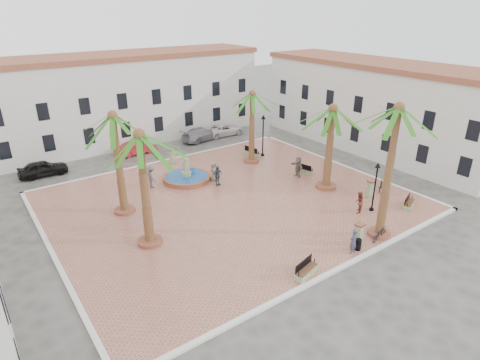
# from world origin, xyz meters

# --- Properties ---
(ground) EXTENTS (120.00, 120.00, 0.00)m
(ground) POSITION_xyz_m (0.00, 0.00, 0.00)
(ground) COLOR #56544F
(ground) RESTS_ON ground
(plaza) EXTENTS (26.00, 22.00, 0.15)m
(plaza) POSITION_xyz_m (0.00, 0.00, 0.07)
(plaza) COLOR #B06D57
(plaza) RESTS_ON ground
(kerb_n) EXTENTS (26.30, 0.30, 0.16)m
(kerb_n) POSITION_xyz_m (0.00, 11.00, 0.08)
(kerb_n) COLOR silver
(kerb_n) RESTS_ON ground
(kerb_s) EXTENTS (26.30, 0.30, 0.16)m
(kerb_s) POSITION_xyz_m (0.00, -11.00, 0.08)
(kerb_s) COLOR silver
(kerb_s) RESTS_ON ground
(kerb_e) EXTENTS (0.30, 22.30, 0.16)m
(kerb_e) POSITION_xyz_m (13.00, 0.00, 0.08)
(kerb_e) COLOR silver
(kerb_e) RESTS_ON ground
(kerb_w) EXTENTS (0.30, 22.30, 0.16)m
(kerb_w) POSITION_xyz_m (-13.00, 0.00, 0.08)
(kerb_w) COLOR silver
(kerb_w) RESTS_ON ground
(building_north) EXTENTS (30.40, 7.40, 9.50)m
(building_north) POSITION_xyz_m (-0.00, 19.99, 4.77)
(building_north) COLOR silver
(building_north) RESTS_ON ground
(building_east) EXTENTS (7.40, 26.40, 9.00)m
(building_east) POSITION_xyz_m (19.99, 2.00, 4.52)
(building_east) COLOR silver
(building_east) RESTS_ON ground
(fountain) EXTENTS (4.10, 4.10, 2.12)m
(fountain) POSITION_xyz_m (-0.83, 5.41, 0.44)
(fountain) COLOR #975137
(fountain) RESTS_ON plaza
(palm_nw) EXTENTS (5.02, 5.02, 7.58)m
(palm_nw) POSITION_xyz_m (-7.37, 2.96, 6.55)
(palm_nw) COLOR #975137
(palm_nw) RESTS_ON plaza
(palm_sw) EXTENTS (5.17, 5.17, 7.59)m
(palm_sw) POSITION_xyz_m (-7.62, -2.14, 6.54)
(palm_sw) COLOR #975137
(palm_sw) RESTS_ON plaza
(palm_s) EXTENTS (4.86, 4.86, 8.88)m
(palm_s) POSITION_xyz_m (5.14, -10.06, 7.83)
(palm_s) COLOR #975137
(palm_s) RESTS_ON plaza
(palm_e) EXTENTS (5.56, 5.56, 7.07)m
(palm_e) POSITION_xyz_m (7.91, -2.70, 5.97)
(palm_e) COLOR #975137
(palm_e) RESTS_ON plaza
(palm_ne) EXTENTS (4.73, 4.73, 6.95)m
(palm_ne) POSITION_xyz_m (6.44, 5.69, 6.00)
(palm_ne) COLOR #975137
(palm_ne) RESTS_ON plaza
(bench_s) EXTENTS (1.83, 0.94, 0.92)m
(bench_s) POSITION_xyz_m (-1.86, -10.38, 0.41)
(bench_s) COLOR #899D6D
(bench_s) RESTS_ON plaza
(bench_se) EXTENTS (1.72, 1.05, 0.87)m
(bench_se) POSITION_xyz_m (10.31, -8.87, 0.40)
(bench_se) COLOR #899D6D
(bench_se) RESTS_ON plaza
(bench_e) EXTENTS (0.91, 1.76, 0.89)m
(bench_e) POSITION_xyz_m (8.64, 0.63, 0.40)
(bench_e) COLOR #899D6D
(bench_e) RESTS_ON plaza
(bench_ne) EXTENTS (0.82, 1.88, 0.96)m
(bench_ne) POSITION_xyz_m (7.54, 7.00, 0.42)
(bench_ne) COLOR #899D6D
(bench_ne) RESTS_ON plaza
(lamppost_s) EXTENTS (0.41, 0.41, 3.80)m
(lamppost_s) POSITION_xyz_m (7.61, -7.56, 2.73)
(lamppost_s) COLOR black
(lamppost_s) RESTS_ON plaza
(lamppost_e) EXTENTS (0.46, 0.46, 4.20)m
(lamppost_e) POSITION_xyz_m (8.44, 6.45, 2.99)
(lamppost_e) COLOR black
(lamppost_e) RESTS_ON plaza
(bollard_se) EXTENTS (0.56, 0.56, 1.44)m
(bollard_se) POSITION_xyz_m (3.12, -9.94, 0.89)
(bollard_se) COLOR #899D6D
(bollard_se) RESTS_ON plaza
(bollard_n) EXTENTS (0.60, 0.60, 1.44)m
(bollard_n) POSITION_xyz_m (-0.01, 9.68, 0.90)
(bollard_n) COLOR #899D6D
(bollard_n) RESTS_ON plaza
(bollard_e) EXTENTS (0.60, 0.60, 1.40)m
(bollard_e) POSITION_xyz_m (9.31, -6.03, 0.88)
(bollard_e) COLOR #899D6D
(bollard_e) RESTS_ON plaza
(litter_bin) EXTENTS (0.38, 0.38, 0.74)m
(litter_bin) POSITION_xyz_m (2.58, -10.40, 0.52)
(litter_bin) COLOR black
(litter_bin) RESTS_ON plaza
(cyclist_a) EXTENTS (0.64, 0.46, 1.63)m
(cyclist_a) POSITION_xyz_m (2.04, -10.40, 0.97)
(cyclist_a) COLOR #373B53
(cyclist_a) RESTS_ON plaza
(bicycle_a) EXTENTS (1.77, 0.88, 0.89)m
(bicycle_a) POSITION_xyz_m (4.65, -10.40, 0.59)
(bicycle_a) COLOR black
(bicycle_a) RESTS_ON plaza
(cyclist_b) EXTENTS (0.99, 0.92, 1.62)m
(cyclist_b) POSITION_xyz_m (6.52, -7.17, 0.96)
(cyclist_b) COLOR maroon
(cyclist_b) RESTS_ON plaza
(bicycle_b) EXTENTS (1.57, 1.11, 0.93)m
(bicycle_b) POSITION_xyz_m (11.07, -5.77, 0.61)
(bicycle_b) COLOR black
(bicycle_b) RESTS_ON plaza
(pedestrian_fountain_a) EXTENTS (0.88, 0.65, 1.63)m
(pedestrian_fountain_a) POSITION_xyz_m (1.06, 4.03, 0.96)
(pedestrian_fountain_a) COLOR #8B715A
(pedestrian_fountain_a) RESTS_ON plaza
(pedestrian_fountain_b) EXTENTS (1.08, 0.61, 1.74)m
(pedestrian_fountain_b) POSITION_xyz_m (0.77, 2.93, 1.02)
(pedestrian_fountain_b) COLOR #344455
(pedestrian_fountain_b) RESTS_ON plaza
(pedestrian_north) EXTENTS (0.74, 1.26, 1.94)m
(pedestrian_north) POSITION_xyz_m (-3.93, 5.72, 1.12)
(pedestrian_north) COLOR #4D4D51
(pedestrian_north) RESTS_ON plaza
(pedestrian_east) EXTENTS (0.84, 1.77, 1.83)m
(pedestrian_east) POSITION_xyz_m (7.54, 0.37, 1.07)
(pedestrian_east) COLOR #675A4F
(pedestrian_east) RESTS_ON plaza
(car_black) EXTENTS (4.22, 1.81, 1.42)m
(car_black) POSITION_xyz_m (-10.67, 14.08, 0.71)
(car_black) COLOR black
(car_black) RESTS_ON ground
(car_red) EXTENTS (4.05, 1.60, 1.31)m
(car_red) POSITION_xyz_m (-1.58, 14.66, 0.66)
(car_red) COLOR red
(car_red) RESTS_ON ground
(car_silver) EXTENTS (5.32, 2.88, 1.47)m
(car_silver) POSITION_xyz_m (6.26, 14.74, 0.73)
(car_silver) COLOR #9898A0
(car_silver) RESTS_ON ground
(car_white) EXTENTS (4.88, 2.41, 1.33)m
(car_white) POSITION_xyz_m (9.45, 14.95, 0.67)
(car_white) COLOR white
(car_white) RESTS_ON ground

